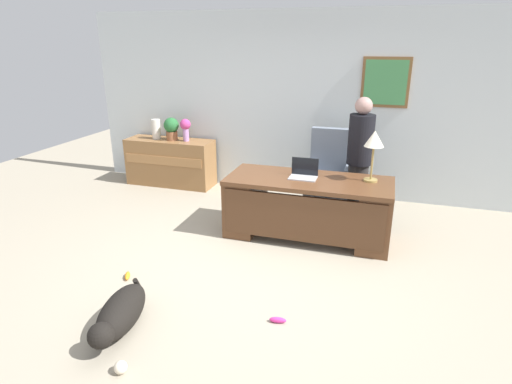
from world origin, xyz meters
TOP-DOWN VIEW (x-y plane):
  - ground_plane at (0.00, 0.00)m, footprint 12.00×12.00m
  - back_wall at (0.01, 2.60)m, footprint 7.00×0.16m
  - desk at (0.36, 0.93)m, footprint 1.94×0.81m
  - credenza at (-2.17, 2.25)m, footprint 1.43×0.50m
  - armchair at (0.48, 1.93)m, footprint 0.60×0.59m
  - person_standing at (0.87, 1.64)m, footprint 0.32×0.32m
  - dog_lying at (-0.78, -1.28)m, footprint 0.42×0.88m
  - laptop at (0.28, 1.00)m, footprint 0.32×0.22m
  - desk_lamp at (1.05, 1.09)m, footprint 0.22×0.22m
  - vase_with_flowers at (-1.87, 2.25)m, footprint 0.17×0.17m
  - vase_empty at (-2.40, 2.25)m, footprint 0.14×0.14m
  - potted_plant at (-2.12, 2.25)m, footprint 0.24×0.24m
  - dog_toy_ball at (-0.49, -1.70)m, footprint 0.10×0.10m
  - dog_toy_bone at (0.45, -0.80)m, footprint 0.15×0.07m
  - dog_toy_plush at (-1.19, -0.56)m, footprint 0.11×0.15m

SIDE VIEW (x-z plane):
  - ground_plane at x=0.00m, z-range 0.00..0.00m
  - dog_toy_bone at x=0.45m, z-range 0.00..0.05m
  - dog_toy_plush at x=-1.19m, z-range 0.00..0.05m
  - dog_toy_ball at x=-0.49m, z-range 0.00..0.10m
  - dog_lying at x=-0.78m, z-range 0.00..0.30m
  - credenza at x=-2.17m, z-range 0.00..0.75m
  - desk at x=0.36m, z-range 0.04..0.77m
  - armchair at x=0.48m, z-range -0.07..1.06m
  - laptop at x=0.28m, z-range 0.68..0.90m
  - person_standing at x=0.87m, z-range 0.02..1.65m
  - vase_empty at x=-2.40m, z-range 0.75..1.07m
  - potted_plant at x=-2.12m, z-range 0.77..1.13m
  - vase_with_flowers at x=-1.87m, z-range 0.80..1.15m
  - desk_lamp at x=1.05m, z-range 0.90..1.49m
  - back_wall at x=0.01m, z-range 0.00..2.70m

